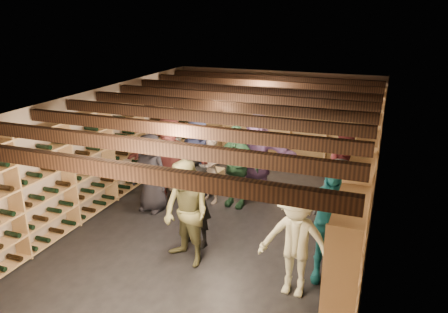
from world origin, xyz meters
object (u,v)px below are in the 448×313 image
at_px(person_9, 174,158).
at_px(person_10, 236,166).
at_px(person_1, 196,196).
at_px(person_3, 296,242).
at_px(person_7, 211,169).
at_px(person_11, 257,156).
at_px(person_0, 151,173).
at_px(person_8, 346,174).
at_px(crate_loose, 324,202).
at_px(person_4, 328,224).
at_px(person_5, 170,160).
at_px(crate_stack_right, 256,164).
at_px(person_12, 338,202).
at_px(person_2, 186,214).
at_px(person_6, 198,156).
at_px(crate_stack_left, 212,179).

distance_m(person_9, person_10, 1.56).
xyz_separation_m(person_1, person_3, (1.88, -0.79, -0.07)).
bearing_deg(person_7, person_9, -170.94).
bearing_deg(person_10, person_11, 73.41).
bearing_deg(person_0, person_8, 24.55).
bearing_deg(crate_loose, person_4, -81.15).
xyz_separation_m(person_1, person_5, (-1.27, 1.47, 0.03)).
bearing_deg(person_7, crate_stack_right, 101.24).
distance_m(person_4, person_12, 1.17).
relative_size(person_0, person_5, 0.87).
height_order(person_0, person_4, person_4).
bearing_deg(person_5, person_2, -65.88).
relative_size(person_1, person_11, 0.97).
bearing_deg(person_5, person_7, 9.06).
xyz_separation_m(person_5, person_6, (0.37, 0.60, -0.06)).
xyz_separation_m(person_0, person_7, (0.97, 0.80, -0.07)).
relative_size(person_4, person_8, 1.07).
distance_m(person_10, person_11, 0.66).
relative_size(person_8, person_12, 1.12).
bearing_deg(crate_loose, person_12, -74.47).
bearing_deg(person_8, person_10, 169.92).
bearing_deg(person_10, person_12, -14.65).
height_order(person_5, person_7, person_5).
bearing_deg(crate_stack_right, person_1, -89.27).
bearing_deg(person_10, person_9, 178.77).
bearing_deg(person_2, person_0, 159.49).
distance_m(person_3, person_9, 4.33).
relative_size(crate_stack_right, person_11, 0.27).
bearing_deg(person_1, person_4, 6.81).
distance_m(person_3, person_10, 3.11).
height_order(person_5, person_12, person_5).
bearing_deg(person_4, person_12, 87.47).
relative_size(person_2, person_4, 0.93).
bearing_deg(person_3, crate_stack_right, 117.47).
height_order(person_0, person_5, person_5).
relative_size(person_7, person_8, 0.85).
distance_m(person_9, person_11, 1.85).
xyz_separation_m(person_6, person_9, (-0.54, -0.08, -0.09)).
relative_size(person_10, person_12, 1.11).
bearing_deg(crate_stack_left, person_11, -0.00).
distance_m(person_4, person_9, 4.34).
xyz_separation_m(crate_loose, person_0, (-3.27, -1.42, 0.72)).
relative_size(person_3, person_8, 0.95).
relative_size(person_6, person_8, 0.99).
height_order(person_2, person_11, person_11).
bearing_deg(person_10, person_4, -35.88).
bearing_deg(crate_stack_left, person_10, -38.13).
bearing_deg(person_1, person_0, 160.33).
distance_m(crate_loose, person_3, 3.24).
bearing_deg(person_7, person_0, -117.23).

